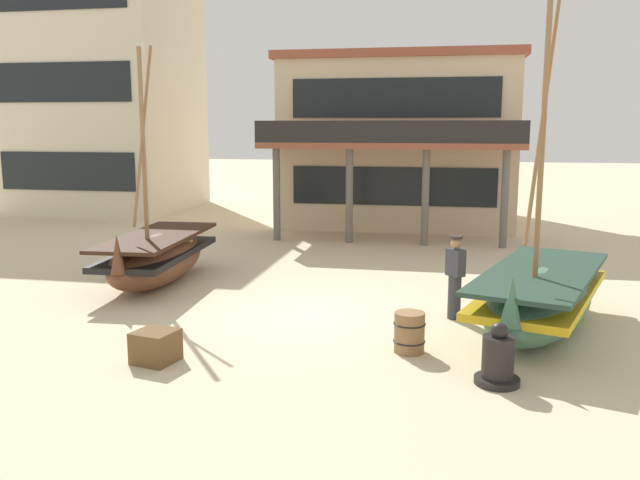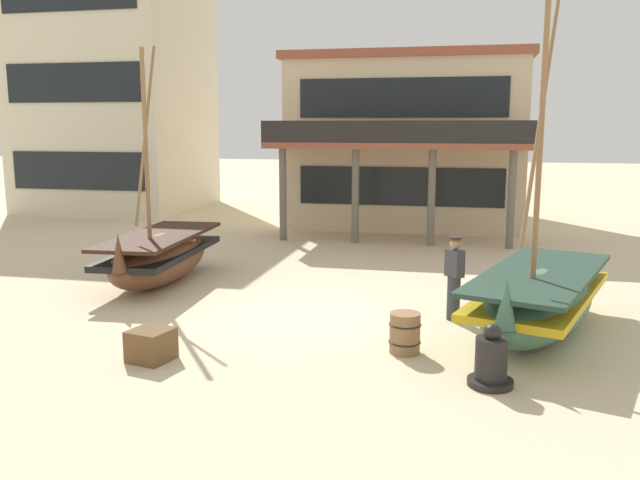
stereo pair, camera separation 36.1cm
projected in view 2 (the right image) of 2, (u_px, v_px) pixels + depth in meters
ground_plane at (309, 316)px, 13.51m from camera, size 120.00×120.00×0.00m
fishing_boat_near_left at (539, 299)px, 12.29m from camera, size 3.17×5.14×6.45m
fishing_boat_centre_large at (160, 256)px, 16.24m from camera, size 1.88×4.62×5.67m
fisherman_by_hull at (454, 279)px, 13.11m from camera, size 0.41×0.41×1.68m
capstan_winch at (491, 362)px, 9.83m from camera, size 0.68×0.68×0.95m
wooden_barrel at (405, 333)px, 11.26m from camera, size 0.56×0.56×0.70m
cargo_crate at (151, 345)px, 10.91m from camera, size 0.76×0.76×0.53m
harbor_building_main at (409, 140)px, 26.36m from camera, size 8.96×9.43×6.46m
harbor_building_annex at (116, 88)px, 30.25m from camera, size 7.43×7.20×11.02m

